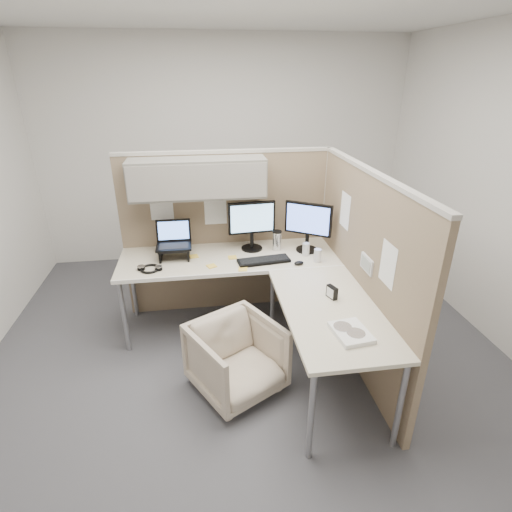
{
  "coord_description": "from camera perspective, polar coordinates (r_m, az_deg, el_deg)",
  "views": [
    {
      "loc": [
        -0.35,
        -2.79,
        2.26
      ],
      "look_at": [
        0.1,
        0.25,
        0.85
      ],
      "focal_mm": 28.0,
      "sensor_mm": 36.0,
      "label": 1
    }
  ],
  "objects": [
    {
      "name": "sticky_note_b",
      "position": [
        3.42,
        -1.89,
        -1.9
      ],
      "size": [
        0.09,
        0.09,
        0.01
      ],
      "primitive_type": "cube",
      "rotation": [
        0.0,
        0.0,
        -0.15
      ],
      "color": "gold",
      "rests_on": "desk"
    },
    {
      "name": "paper_stack",
      "position": [
        2.68,
        13.41,
        -10.57
      ],
      "size": [
        0.25,
        0.3,
        0.03
      ],
      "rotation": [
        0.0,
        0.0,
        0.12
      ],
      "color": "white",
      "rests_on": "desk"
    },
    {
      "name": "desk_clock",
      "position": [
        3.04,
        10.78,
        -5.1
      ],
      "size": [
        0.07,
        0.1,
        0.1
      ],
      "rotation": [
        0.0,
        0.0,
        -1.21
      ],
      "color": "black",
      "rests_on": "desk"
    },
    {
      "name": "headphones",
      "position": [
        3.53,
        -14.92,
        -1.73
      ],
      "size": [
        0.21,
        0.2,
        0.03
      ],
      "rotation": [
        0.0,
        0.0,
        -0.18
      ],
      "color": "black",
      "rests_on": "desk"
    },
    {
      "name": "sticky_note_d",
      "position": [
        3.64,
        -3.4,
        -0.2
      ],
      "size": [
        0.08,
        0.08,
        0.01
      ],
      "primitive_type": "cube",
      "rotation": [
        0.0,
        0.0,
        0.04
      ],
      "color": "gold",
      "rests_on": "desk"
    },
    {
      "name": "soda_can_green",
      "position": [
        3.58,
        8.78,
        0.08
      ],
      "size": [
        0.07,
        0.07,
        0.12
      ],
      "primitive_type": "cylinder",
      "color": "silver",
      "rests_on": "desk"
    },
    {
      "name": "ground",
      "position": [
        3.61,
        -1.02,
        -14.13
      ],
      "size": [
        4.5,
        4.5,
        0.0
      ],
      "primitive_type": "plane",
      "color": "#414147",
      "rests_on": "ground"
    },
    {
      "name": "travel_mug",
      "position": [
        3.78,
        3.01,
        2.25
      ],
      "size": [
        0.09,
        0.09,
        0.19
      ],
      "color": "silver",
      "rests_on": "desk"
    },
    {
      "name": "partition_back",
      "position": [
        3.81,
        -6.03,
        6.71
      ],
      "size": [
        2.0,
        0.36,
        1.63
      ],
      "color": "#846F57",
      "rests_on": "ground"
    },
    {
      "name": "office_chair",
      "position": [
        3.13,
        -2.77,
        -13.98
      ],
      "size": [
        0.81,
        0.79,
        0.62
      ],
      "primitive_type": "imported",
      "rotation": [
        0.0,
        0.0,
        0.51
      ],
      "color": "beige",
      "rests_on": "ground"
    },
    {
      "name": "sticky_note_a",
      "position": [
        3.49,
        -6.37,
        -1.44
      ],
      "size": [
        0.1,
        0.1,
        0.01
      ],
      "primitive_type": "cube",
      "rotation": [
        0.0,
        0.0,
        0.39
      ],
      "color": "gold",
      "rests_on": "desk"
    },
    {
      "name": "keyboard",
      "position": [
        3.55,
        1.11,
        -0.66
      ],
      "size": [
        0.48,
        0.21,
        0.02
      ],
      "primitive_type": "cube",
      "rotation": [
        0.0,
        0.0,
        0.12
      ],
      "color": "black",
      "rests_on": "desk"
    },
    {
      "name": "soda_can_silver",
      "position": [
        3.69,
        7.15,
        0.96
      ],
      "size": [
        0.07,
        0.07,
        0.12
      ],
      "primitive_type": "cylinder",
      "color": "silver",
      "rests_on": "desk"
    },
    {
      "name": "monitor_right",
      "position": [
        3.72,
        7.44,
        4.68
      ],
      "size": [
        0.39,
        0.27,
        0.47
      ],
      "rotation": [
        0.0,
        0.0,
        -0.57
      ],
      "color": "black",
      "rests_on": "desk"
    },
    {
      "name": "partition_right",
      "position": [
        3.33,
        14.58,
        -1.91
      ],
      "size": [
        0.07,
        2.03,
        1.63
      ],
      "color": "#846F57",
      "rests_on": "ground"
    },
    {
      "name": "laptop_station",
      "position": [
        3.68,
        -11.64,
        1.64
      ],
      "size": [
        0.31,
        0.27,
        0.33
      ],
      "color": "black",
      "rests_on": "desk"
    },
    {
      "name": "sticky_note_c",
      "position": [
        3.7,
        -8.85,
        -0.04
      ],
      "size": [
        0.09,
        0.09,
        0.01
      ],
      "primitive_type": "cube",
      "rotation": [
        0.0,
        0.0,
        0.22
      ],
      "color": "gold",
      "rests_on": "desk"
    },
    {
      "name": "desk",
      "position": [
        3.35,
        0.73,
        -3.38
      ],
      "size": [
        2.0,
        1.98,
        0.73
      ],
      "color": "beige",
      "rests_on": "ground"
    },
    {
      "name": "mouse",
      "position": [
        3.52,
        6.15,
        -1.0
      ],
      "size": [
        0.1,
        0.08,
        0.03
      ],
      "primitive_type": "ellipsoid",
      "rotation": [
        0.0,
        0.0,
        0.24
      ],
      "color": "black",
      "rests_on": "desk"
    },
    {
      "name": "monitor_left",
      "position": [
        3.72,
        -0.61,
        4.89
      ],
      "size": [
        0.44,
        0.2,
        0.47
      ],
      "rotation": [
        0.0,
        0.0,
        0.08
      ],
      "color": "black",
      "rests_on": "desk"
    }
  ]
}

